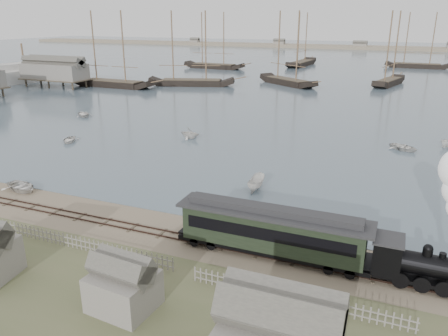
% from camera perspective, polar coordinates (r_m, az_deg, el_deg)
% --- Properties ---
extents(ground, '(600.00, 600.00, 0.00)m').
position_cam_1_polar(ground, '(40.69, -5.53, -7.57)').
color(ground, gray).
rests_on(ground, ground).
extents(harbor_water, '(600.00, 336.00, 0.06)m').
position_cam_1_polar(harbor_water, '(203.55, 17.79, 13.13)').
color(harbor_water, '#4D5D6E').
rests_on(harbor_water, ground).
extents(rail_track, '(120.00, 1.80, 0.16)m').
position_cam_1_polar(rail_track, '(39.11, -6.90, -8.72)').
color(rail_track, '#36241D').
rests_on(rail_track, ground).
extents(picket_fence_west, '(19.00, 0.10, 1.20)m').
position_cam_1_polar(picket_fence_west, '(39.03, -19.05, -9.85)').
color(picket_fence_west, gray).
rests_on(picket_fence_west, ground).
extents(picket_fence_east, '(15.00, 0.10, 1.20)m').
position_cam_1_polar(picket_fence_east, '(30.91, 9.44, -17.30)').
color(picket_fence_east, gray).
rests_on(picket_fence_east, ground).
extents(shed_mid, '(4.00, 3.50, 3.60)m').
position_cam_1_polar(shed_mid, '(31.08, -12.82, -17.32)').
color(shed_mid, gray).
rests_on(shed_mid, ground).
extents(far_spit, '(500.00, 20.00, 1.80)m').
position_cam_1_polar(far_spit, '(283.11, 19.36, 14.42)').
color(far_spit, tan).
rests_on(far_spit, ground).
extents(locomotive, '(8.01, 2.99, 9.98)m').
position_cam_1_polar(locomotive, '(33.19, 27.26, -7.40)').
color(locomotive, black).
rests_on(locomotive, ground).
extents(passenger_coach, '(15.43, 2.98, 3.75)m').
position_cam_1_polar(passenger_coach, '(34.92, 6.26, -8.03)').
color(passenger_coach, black).
rests_on(passenger_coach, ground).
extents(beached_dinghy, '(4.17, 5.08, 0.92)m').
position_cam_1_polar(beached_dinghy, '(53.28, -24.95, -2.21)').
color(beached_dinghy, silver).
rests_on(beached_dinghy, ground).
extents(rowboat_0, '(4.30, 3.82, 0.74)m').
position_cam_1_polar(rowboat_0, '(71.00, -19.58, 3.50)').
color(rowboat_0, silver).
rests_on(rowboat_0, harbor_water).
extents(rowboat_1, '(3.09, 3.50, 1.73)m').
position_cam_1_polar(rowboat_1, '(69.11, -4.50, 4.58)').
color(rowboat_1, silver).
rests_on(rowboat_1, harbor_water).
extents(rowboat_2, '(3.81, 1.48, 1.47)m').
position_cam_1_polar(rowboat_2, '(48.44, 4.17, -2.01)').
color(rowboat_2, silver).
rests_on(rowboat_2, harbor_water).
extents(rowboat_3, '(4.72, 5.11, 0.86)m').
position_cam_1_polar(rowboat_3, '(67.93, 22.44, 2.53)').
color(rowboat_3, silver).
rests_on(rowboat_3, harbor_water).
extents(rowboat_6, '(4.90, 5.07, 0.86)m').
position_cam_1_polar(rowboat_6, '(89.17, -17.91, 6.74)').
color(rowboat_6, silver).
rests_on(rowboat_6, harbor_water).
extents(schooner_0, '(25.41, 6.64, 20.00)m').
position_cam_1_polar(schooner_0, '(124.72, -14.68, 14.79)').
color(schooner_0, black).
rests_on(schooner_0, harbor_water).
extents(schooner_1, '(24.29, 12.37, 20.00)m').
position_cam_1_polar(schooner_1, '(123.22, -4.37, 15.29)').
color(schooner_1, black).
rests_on(schooner_1, harbor_water).
extents(schooner_2, '(19.79, 16.50, 20.00)m').
position_cam_1_polar(schooner_2, '(125.73, 8.47, 15.22)').
color(schooner_2, black).
rests_on(schooner_2, harbor_water).
extents(schooner_3, '(8.76, 18.84, 20.00)m').
position_cam_1_polar(schooner_3, '(131.85, 21.18, 14.36)').
color(schooner_3, black).
rests_on(schooner_3, harbor_water).
extents(schooner_6, '(23.62, 6.96, 20.00)m').
position_cam_1_polar(schooner_6, '(165.66, -1.34, 16.31)').
color(schooner_6, black).
rests_on(schooner_6, harbor_water).
extents(schooner_7, '(7.79, 24.97, 20.00)m').
position_cam_1_polar(schooner_7, '(178.04, 10.25, 16.22)').
color(schooner_7, black).
rests_on(schooner_7, harbor_water).
extents(schooner_8, '(23.22, 5.61, 20.00)m').
position_cam_1_polar(schooner_8, '(181.93, 24.34, 14.95)').
color(schooner_8, black).
rests_on(schooner_8, harbor_water).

